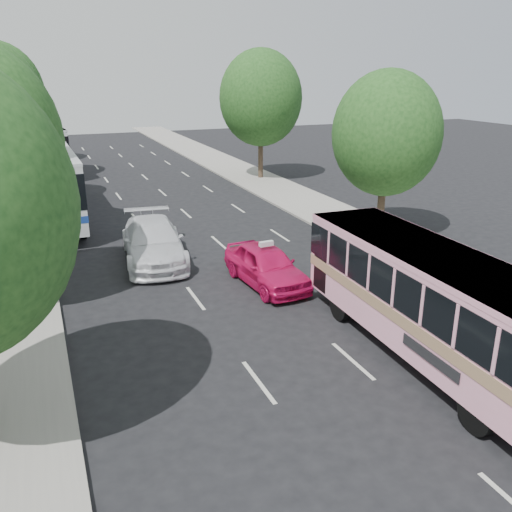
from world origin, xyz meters
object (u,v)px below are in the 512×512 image
pink_bus (430,293)px  tour_coach_front (45,176)px  tour_coach_rear (38,143)px  white_pickup (153,242)px  pink_taxi (266,265)px

pink_bus → tour_coach_front: tour_coach_front is taller
tour_coach_rear → pink_bus: bearing=-81.1°
tour_coach_front → pink_bus: bearing=-66.4°
white_pickup → tour_coach_rear: (-3.89, 24.97, 1.43)m
pink_taxi → white_pickup: 5.51m
pink_taxi → white_pickup: bearing=123.6°
pink_bus → pink_taxi: bearing=108.6°
tour_coach_front → white_pickup: bearing=-68.3°
pink_taxi → tour_coach_front: (-7.30, 13.56, 1.59)m
pink_bus → tour_coach_front: 22.37m
pink_taxi → tour_coach_rear: (-7.30, 29.30, 1.52)m
tour_coach_front → tour_coach_rear: 15.74m
pink_bus → white_pickup: bearing=117.9°
pink_bus → tour_coach_rear: tour_coach_rear is taller
white_pickup → tour_coach_front: (-3.89, 9.23, 1.50)m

